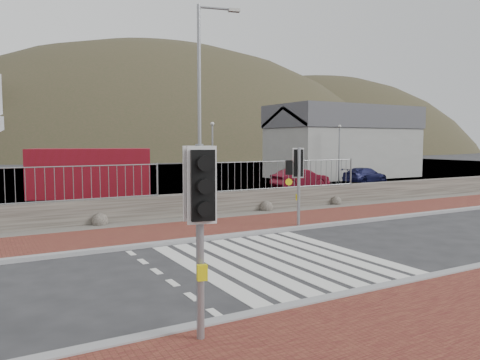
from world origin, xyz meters
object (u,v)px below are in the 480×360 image
shipping_container (91,173)px  car_a (304,179)px  car_b (300,179)px  car_c (365,175)px  traffic_signal_far (298,169)px  streetlight (203,97)px  traffic_signal_near (200,200)px

shipping_container → car_a: size_ratio=1.91×
car_b → car_a: bearing=-57.8°
car_a → car_c: (5.75, 0.46, 0.00)m
traffic_signal_far → streetlight: 5.62m
streetlight → car_a: 12.60m
shipping_container → car_b: 12.51m
traffic_signal_near → car_a: (15.48, 17.87, -1.56)m
car_b → streetlight: bearing=120.1°
traffic_signal_far → car_b: (8.14, 10.69, -1.38)m
traffic_signal_far → shipping_container: size_ratio=0.45×
traffic_signal_far → streetlight: (-1.35, 4.72, 2.75)m
streetlight → car_c: streetlight is taller
car_a → traffic_signal_near: bearing=143.7°
shipping_container → car_b: (12.32, -2.05, -0.66)m
shipping_container → traffic_signal_near: bearing=-79.3°
traffic_signal_near → car_b: traffic_signal_near is taller
traffic_signal_near → car_c: bearing=52.6°
car_a → streetlight: bearing=126.9°
traffic_signal_near → car_a: size_ratio=0.90×
streetlight → shipping_container: 9.18m
car_a → car_b: (-0.56, -0.38, 0.07)m
traffic_signal_far → car_a: (8.70, 11.06, -1.45)m
shipping_container → car_b: size_ratio=1.63×
streetlight → car_c: bearing=36.9°
shipping_container → car_a: shipping_container is taller
shipping_container → car_b: shipping_container is taller
traffic_signal_far → shipping_container: traffic_signal_far is taller
streetlight → car_b: (9.49, 5.97, -4.13)m
car_c → streetlight: bearing=103.4°
streetlight → car_c: (15.79, 6.81, -4.20)m
traffic_signal_near → car_a: 23.69m
traffic_signal_near → traffic_signal_far: traffic_signal_near is taller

